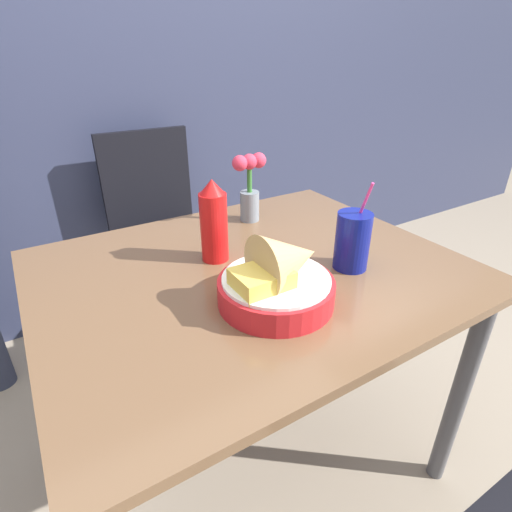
{
  "coord_description": "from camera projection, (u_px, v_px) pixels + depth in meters",
  "views": [
    {
      "loc": [
        -0.46,
        -0.78,
        1.23
      ],
      "look_at": [
        -0.02,
        -0.05,
        0.79
      ],
      "focal_mm": 28.0,
      "sensor_mm": 36.0,
      "label": 1
    }
  ],
  "objects": [
    {
      "name": "ground_plane",
      "position": [
        253.0,
        453.0,
        1.37
      ],
      "size": [
        12.0,
        12.0,
        0.0
      ],
      "primitive_type": "plane",
      "color": "gray"
    },
    {
      "name": "food_basket",
      "position": [
        280.0,
        278.0,
        0.87
      ],
      "size": [
        0.26,
        0.26,
        0.17
      ],
      "color": "red",
      "rests_on": "dining_table"
    },
    {
      "name": "dining_table",
      "position": [
        253.0,
        300.0,
        1.08
      ],
      "size": [
        1.06,
        0.86,
        0.73
      ],
      "color": "brown",
      "rests_on": "ground_plane"
    },
    {
      "name": "drink_cup",
      "position": [
        352.0,
        243.0,
        1.0
      ],
      "size": [
        0.09,
        0.09,
        0.23
      ],
      "color": "navy",
      "rests_on": "dining_table"
    },
    {
      "name": "chair_far_window",
      "position": [
        157.0,
        219.0,
        1.81
      ],
      "size": [
        0.4,
        0.4,
        0.93
      ],
      "color": "black",
      "rests_on": "ground_plane"
    },
    {
      "name": "ketchup_bottle",
      "position": [
        214.0,
        222.0,
        1.03
      ],
      "size": [
        0.07,
        0.07,
        0.22
      ],
      "color": "red",
      "rests_on": "dining_table"
    },
    {
      "name": "wall_window",
      "position": [
        108.0,
        31.0,
        1.64
      ],
      "size": [
        7.0,
        0.06,
        2.6
      ],
      "color": "#2D334C",
      "rests_on": "ground_plane"
    },
    {
      "name": "flower_vase",
      "position": [
        250.0,
        185.0,
        1.27
      ],
      "size": [
        0.12,
        0.06,
        0.22
      ],
      "color": "gray",
      "rests_on": "dining_table"
    }
  ]
}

